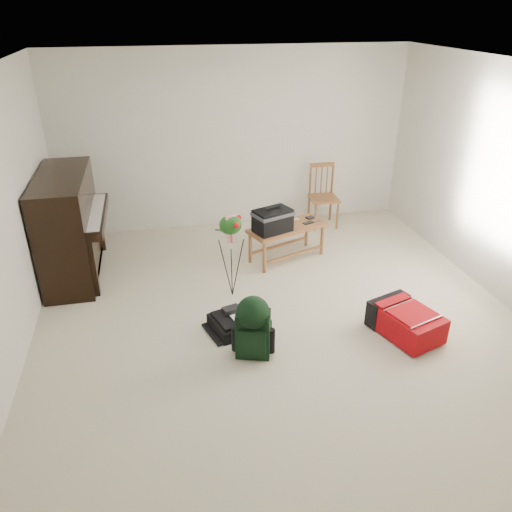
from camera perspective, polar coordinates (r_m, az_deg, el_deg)
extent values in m
cube|color=beige|center=(5.25, 2.92, -7.71)|extent=(5.00, 5.50, 0.01)
cube|color=white|center=(4.35, 3.74, 20.49)|extent=(5.00, 5.50, 0.01)
cube|color=silver|center=(7.22, -2.54, 13.06)|extent=(5.00, 0.04, 2.50)
cube|color=black|center=(6.31, -20.64, 3.21)|extent=(0.55, 1.50, 1.25)
cube|color=black|center=(6.23, -18.08, 4.37)|extent=(0.28, 1.30, 0.10)
cube|color=white|center=(6.21, -18.14, 4.80)|extent=(0.22, 1.20, 0.02)
cube|color=black|center=(6.54, -19.40, -1.35)|extent=(0.45, 1.30, 0.10)
cube|color=#965F31|center=(6.35, 3.58, 3.24)|extent=(1.09, 0.74, 0.04)
cylinder|color=#965F31|center=(6.21, -0.14, 0.38)|extent=(0.04, 0.04, 0.41)
cylinder|color=#965F31|center=(6.49, -0.74, 1.64)|extent=(0.04, 0.04, 0.41)
cylinder|color=#965F31|center=(6.44, 7.81, 1.14)|extent=(0.04, 0.04, 0.41)
cylinder|color=#965F31|center=(6.71, 6.91, 2.33)|extent=(0.04, 0.04, 0.41)
cube|color=#965F31|center=(7.42, 7.76, 6.53)|extent=(0.41, 0.41, 0.04)
cylinder|color=#965F31|center=(7.30, 6.83, 4.38)|extent=(0.03, 0.03, 0.40)
cylinder|color=#965F31|center=(7.60, 6.03, 5.34)|extent=(0.03, 0.03, 0.40)
cylinder|color=#965F31|center=(7.41, 9.31, 4.56)|extent=(0.03, 0.03, 0.40)
cylinder|color=#965F31|center=(7.70, 8.43, 5.51)|extent=(0.03, 0.03, 0.40)
cube|color=#965F31|center=(7.43, 7.55, 10.30)|extent=(0.36, 0.05, 0.06)
cylinder|color=#965F31|center=(7.44, 6.20, 8.59)|extent=(0.03, 0.03, 0.49)
cylinder|color=#965F31|center=(7.55, 8.67, 8.71)|extent=(0.03, 0.03, 0.49)
cube|color=red|center=(5.23, 16.78, -7.24)|extent=(0.65, 0.78, 0.26)
cube|color=black|center=(5.41, 15.53, -5.75)|extent=(0.50, 0.30, 0.28)
cube|color=red|center=(5.12, 17.23, -6.23)|extent=(0.51, 0.49, 0.02)
cube|color=silver|center=(4.98, 18.26, -7.35)|extent=(0.40, 0.15, 0.01)
cube|color=black|center=(5.16, -1.97, -7.58)|extent=(0.63, 0.56, 0.13)
cube|color=black|center=(5.11, -1.98, -6.85)|extent=(0.55, 0.48, 0.03)
cube|color=white|center=(5.08, -1.71, -6.70)|extent=(0.32, 0.37, 0.01)
cube|color=black|center=(5.13, -2.71, -6.03)|extent=(0.19, 0.15, 0.05)
cube|color=black|center=(4.70, -0.33, -8.87)|extent=(0.36, 0.28, 0.47)
cube|color=black|center=(4.62, -0.03, -9.96)|extent=(0.26, 0.13, 0.27)
sphere|color=black|center=(4.56, -0.34, -6.46)|extent=(0.31, 0.31, 0.31)
cube|color=black|center=(4.77, -1.47, -8.30)|extent=(0.05, 0.04, 0.42)
cube|color=black|center=(4.80, 0.28, -8.09)|extent=(0.05, 0.04, 0.42)
cylinder|color=black|center=(5.37, -2.90, 2.81)|extent=(0.01, 0.01, 0.26)
ellipsoid|color=#1E571B|center=(5.33, -2.92, 3.58)|extent=(0.25, 0.18, 0.23)
cube|color=red|center=(5.29, -2.90, 4.30)|extent=(0.13, 0.08, 0.07)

